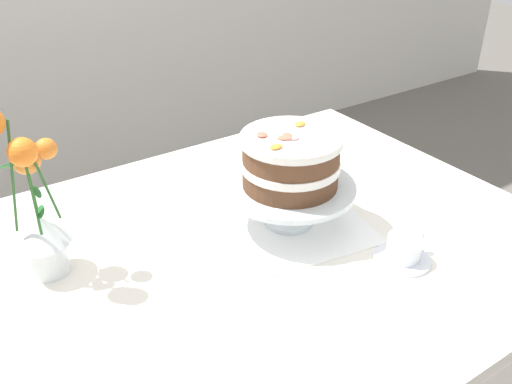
{
  "coord_description": "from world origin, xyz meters",
  "views": [
    {
      "loc": [
        -0.49,
        -0.82,
        1.43
      ],
      "look_at": [
        0.07,
        0.01,
        0.86
      ],
      "focal_mm": 39.12,
      "sensor_mm": 36.0,
      "label": 1
    }
  ],
  "objects_px": {
    "cake_stand": "(290,191)",
    "teacup": "(404,251)",
    "flower_vase": "(36,213)",
    "dining_table": "(240,293)",
    "layer_cake": "(291,160)"
  },
  "relations": [
    {
      "from": "dining_table",
      "to": "layer_cake",
      "type": "distance_m",
      "value": 0.3
    },
    {
      "from": "dining_table",
      "to": "layer_cake",
      "type": "bearing_deg",
      "value": 16.95
    },
    {
      "from": "layer_cake",
      "to": "flower_vase",
      "type": "bearing_deg",
      "value": 165.87
    },
    {
      "from": "teacup",
      "to": "flower_vase",
      "type": "bearing_deg",
      "value": 148.97
    },
    {
      "from": "dining_table",
      "to": "layer_cake",
      "type": "xyz_separation_m",
      "value": [
        0.16,
        0.05,
        0.25
      ]
    },
    {
      "from": "dining_table",
      "to": "teacup",
      "type": "xyz_separation_m",
      "value": [
        0.27,
        -0.19,
        0.12
      ]
    },
    {
      "from": "dining_table",
      "to": "teacup",
      "type": "relative_size",
      "value": 11.77
    },
    {
      "from": "dining_table",
      "to": "cake_stand",
      "type": "relative_size",
      "value": 4.83
    },
    {
      "from": "cake_stand",
      "to": "teacup",
      "type": "bearing_deg",
      "value": -65.45
    },
    {
      "from": "dining_table",
      "to": "flower_vase",
      "type": "distance_m",
      "value": 0.44
    },
    {
      "from": "flower_vase",
      "to": "teacup",
      "type": "distance_m",
      "value": 0.72
    },
    {
      "from": "layer_cake",
      "to": "dining_table",
      "type": "bearing_deg",
      "value": -163.05
    },
    {
      "from": "dining_table",
      "to": "cake_stand",
      "type": "height_order",
      "value": "cake_stand"
    },
    {
      "from": "dining_table",
      "to": "flower_vase",
      "type": "xyz_separation_m",
      "value": [
        -0.34,
        0.18,
        0.23
      ]
    },
    {
      "from": "layer_cake",
      "to": "teacup",
      "type": "bearing_deg",
      "value": -65.44
    }
  ]
}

